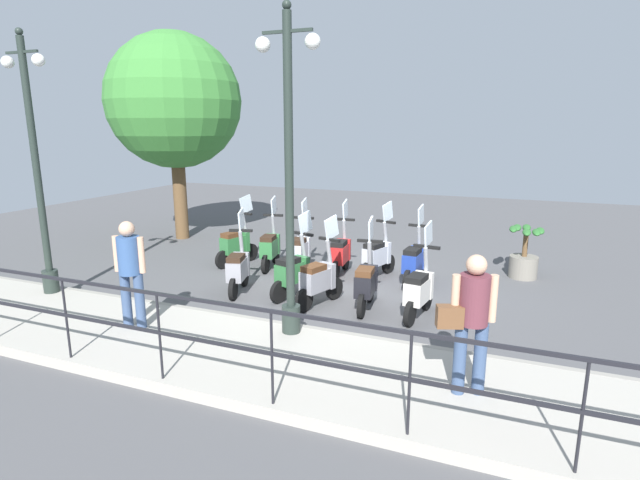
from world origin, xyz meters
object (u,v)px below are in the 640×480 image
object	(u,v)px
scooter_far_4	(270,247)
scooter_near_1	(366,282)
scooter_far_0	(414,261)
scooter_far_3	(300,250)
lamp_post_far	(38,182)
scooter_far_5	(236,244)
pedestrian_with_bag	(471,314)
scooter_far_1	(378,255)
scooter_near_2	(319,279)
tree_large	(174,102)
pedestrian_distant	(130,266)
scooter_near_0	(419,289)
potted_palm	(524,256)
scooter_near_4	(238,268)
scooter_near_3	(294,271)
scooter_far_2	(341,252)
lamp_post_near	(289,196)

from	to	relation	value
scooter_far_4	scooter_near_1	bearing A→B (deg)	-133.06
scooter_far_0	scooter_far_3	bearing A→B (deg)	96.42
lamp_post_far	scooter_far_5	xyz separation A→B (m)	(3.24, -1.86, -1.63)
pedestrian_with_bag	scooter_far_1	distance (m)	4.83
lamp_post_far	scooter_far_3	bearing A→B (deg)	-46.67
scooter_far_0	scooter_far_5	size ratio (longest dim) A/B	1.00
scooter_near_2	scooter_far_5	world-z (taller)	same
tree_large	scooter_far_5	world-z (taller)	tree_large
scooter_near_1	scooter_near_2	bearing A→B (deg)	92.79
pedestrian_with_bag	pedestrian_distant	distance (m)	4.74
scooter_far_0	scooter_far_1	xyz separation A→B (m)	(0.17, 0.78, 0.00)
scooter_near_0	potted_palm	bearing A→B (deg)	-19.60
pedestrian_with_bag	scooter_near_0	world-z (taller)	pedestrian_with_bag
potted_palm	scooter_far_4	distance (m)	5.29
scooter_near_2	scooter_far_1	size ratio (longest dim) A/B	1.00
scooter_near_4	scooter_far_3	size ratio (longest dim) A/B	1.00
scooter_near_0	scooter_far_3	size ratio (longest dim) A/B	1.00
tree_large	scooter_near_2	size ratio (longest dim) A/B	3.52
scooter_near_3	scooter_far_3	distance (m)	1.56
scooter_near_0	scooter_far_2	size ratio (longest dim) A/B	1.00
potted_palm	scooter_near_2	bearing A→B (deg)	133.28
lamp_post_near	scooter_near_1	xyz separation A→B (m)	(1.64, -0.63, -1.64)
lamp_post_near	pedestrian_with_bag	world-z (taller)	lamp_post_near
lamp_post_far	pedestrian_distant	world-z (taller)	lamp_post_far
lamp_post_far	scooter_near_1	xyz separation A→B (m)	(1.64, -5.35, -1.63)
tree_large	scooter_near_0	bearing A→B (deg)	-115.41
lamp_post_near	scooter_far_4	size ratio (longest dim) A/B	2.88
scooter_near_1	scooter_near_3	xyz separation A→B (m)	(0.12, 1.40, 0.00)
scooter_near_4	scooter_far_5	world-z (taller)	same
pedestrian_with_bag	pedestrian_distant	world-z (taller)	same
potted_palm	lamp_post_far	bearing A→B (deg)	120.44
lamp_post_far	pedestrian_with_bag	size ratio (longest dim) A/B	2.78
lamp_post_far	scooter_near_0	distance (m)	6.66
scooter_near_0	scooter_near_3	xyz separation A→B (m)	(0.17, 2.30, 0.00)
scooter_near_0	scooter_near_4	bearing A→B (deg)	98.08
lamp_post_far	scooter_near_0	bearing A→B (deg)	-75.69
scooter_near_4	lamp_post_far	bearing A→B (deg)	102.21
pedestrian_with_bag	scooter_near_0	distance (m)	2.66
scooter_far_1	scooter_far_3	bearing A→B (deg)	115.61
scooter_far_0	scooter_far_2	xyz separation A→B (m)	(0.08, 1.54, 0.00)
lamp_post_near	scooter_far_1	distance (m)	3.84
pedestrian_distant	scooter_far_1	world-z (taller)	pedestrian_distant
lamp_post_far	scooter_far_1	size ratio (longest dim) A/B	2.88
lamp_post_near	scooter_far_5	world-z (taller)	lamp_post_near
tree_large	scooter_far_1	bearing A→B (deg)	-104.57
pedestrian_with_bag	scooter_far_2	distance (m)	5.15
lamp_post_far	scooter_far_0	distance (m)	6.89
scooter_near_2	scooter_near_3	distance (m)	0.64
tree_large	scooter_near_0	distance (m)	8.60
scooter_near_3	scooter_far_5	xyz separation A→B (m)	(1.48, 2.09, 0.00)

